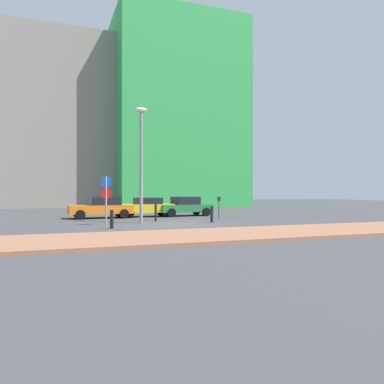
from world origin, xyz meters
The scene contains 13 objects.
ground_plane centered at (0.00, 0.00, 0.00)m, with size 120.00×120.00×0.00m, color #424244.
sidewalk_brick centered at (0.00, -6.27, 0.07)m, with size 40.00×4.46×0.14m, color #9E664C.
parked_car_orange centered at (-3.25, 6.47, 0.76)m, with size 4.33×2.14×1.47m.
parked_car_yellow centered at (0.00, 6.85, 0.74)m, with size 4.00×1.96×1.40m.
parked_car_green centered at (2.96, 6.75, 0.74)m, with size 4.22×2.19×1.46m.
parking_sign_post centered at (-3.75, 0.61, 1.68)m, with size 0.60×0.10×2.67m.
parking_meter centered at (4.00, 2.79, 0.97)m, with size 0.18×0.14×1.51m.
street_lamp centered at (-1.61, 1.47, 4.01)m, with size 0.70×0.36×6.78m.
traffic_bollard_near centered at (-3.72, -1.29, 0.46)m, with size 0.18×0.18×0.93m, color black.
traffic_bollard_mid centered at (2.44, 0.42, 0.49)m, with size 0.17×0.17×0.97m, color black.
traffic_bollard_far centered at (-0.47, 2.46, 0.53)m, with size 0.15×0.15×1.05m, color black.
building_colorful_midrise centered at (8.82, 29.11, 11.97)m, with size 16.24×16.35×23.94m, color green.
building_under_construction centered at (-6.41, 30.34, 10.50)m, with size 15.54×10.47×21.00m, color gray.
Camera 1 is at (-6.55, -20.20, 1.82)m, focal length 35.26 mm.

